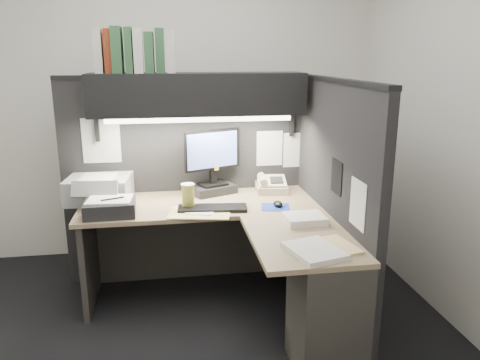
{
  "coord_description": "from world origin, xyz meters",
  "views": [
    {
      "loc": [
        -0.12,
        -2.7,
        1.77
      ],
      "look_at": [
        0.4,
        0.51,
        0.9
      ],
      "focal_mm": 35.0,
      "sensor_mm": 36.0,
      "label": 1
    }
  ],
  "objects_px": {
    "desk": "(257,269)",
    "monitor": "(213,169)",
    "keyboard": "(213,208)",
    "printer": "(99,189)",
    "overhead_shelf": "(198,94)",
    "telephone": "(271,186)",
    "notebook_stack": "(110,207)",
    "coffee_cup": "(188,197)"
  },
  "relations": [
    {
      "from": "overhead_shelf",
      "to": "printer",
      "type": "height_order",
      "value": "overhead_shelf"
    },
    {
      "from": "coffee_cup",
      "to": "overhead_shelf",
      "type": "bearing_deg",
      "value": 70.96
    },
    {
      "from": "keyboard",
      "to": "printer",
      "type": "xyz_separation_m",
      "value": [
        -0.8,
        0.36,
        0.08
      ]
    },
    {
      "from": "telephone",
      "to": "coffee_cup",
      "type": "height_order",
      "value": "coffee_cup"
    },
    {
      "from": "overhead_shelf",
      "to": "telephone",
      "type": "relative_size",
      "value": 6.23
    },
    {
      "from": "desk",
      "to": "notebook_stack",
      "type": "xyz_separation_m",
      "value": [
        -0.93,
        0.39,
        0.34
      ]
    },
    {
      "from": "monitor",
      "to": "telephone",
      "type": "xyz_separation_m",
      "value": [
        0.46,
        -0.03,
        -0.15
      ]
    },
    {
      "from": "monitor",
      "to": "overhead_shelf",
      "type": "bearing_deg",
      "value": 172.93
    },
    {
      "from": "telephone",
      "to": "printer",
      "type": "distance_m",
      "value": 1.31
    },
    {
      "from": "notebook_stack",
      "to": "telephone",
      "type": "bearing_deg",
      "value": 16.9
    },
    {
      "from": "monitor",
      "to": "printer",
      "type": "bearing_deg",
      "value": 160.02
    },
    {
      "from": "notebook_stack",
      "to": "desk",
      "type": "bearing_deg",
      "value": -22.82
    },
    {
      "from": "desk",
      "to": "notebook_stack",
      "type": "bearing_deg",
      "value": 157.18
    },
    {
      "from": "telephone",
      "to": "notebook_stack",
      "type": "xyz_separation_m",
      "value": [
        -1.2,
        -0.36,
        0.0
      ]
    },
    {
      "from": "monitor",
      "to": "desk",
      "type": "bearing_deg",
      "value": -98.66
    },
    {
      "from": "keyboard",
      "to": "telephone",
      "type": "relative_size",
      "value": 1.92
    },
    {
      "from": "desk",
      "to": "telephone",
      "type": "relative_size",
      "value": 6.83
    },
    {
      "from": "overhead_shelf",
      "to": "monitor",
      "type": "relative_size",
      "value": 3.1
    },
    {
      "from": "overhead_shelf",
      "to": "monitor",
      "type": "height_order",
      "value": "overhead_shelf"
    },
    {
      "from": "printer",
      "to": "notebook_stack",
      "type": "distance_m",
      "value": 0.37
    },
    {
      "from": "desk",
      "to": "notebook_stack",
      "type": "height_order",
      "value": "notebook_stack"
    },
    {
      "from": "coffee_cup",
      "to": "printer",
      "type": "distance_m",
      "value": 0.7
    },
    {
      "from": "printer",
      "to": "overhead_shelf",
      "type": "bearing_deg",
      "value": 6.68
    },
    {
      "from": "desk",
      "to": "keyboard",
      "type": "height_order",
      "value": "keyboard"
    },
    {
      "from": "keyboard",
      "to": "notebook_stack",
      "type": "height_order",
      "value": "notebook_stack"
    },
    {
      "from": "coffee_cup",
      "to": "notebook_stack",
      "type": "bearing_deg",
      "value": -174.63
    },
    {
      "from": "notebook_stack",
      "to": "monitor",
      "type": "bearing_deg",
      "value": 27.82
    },
    {
      "from": "desk",
      "to": "monitor",
      "type": "distance_m",
      "value": 0.94
    },
    {
      "from": "monitor",
      "to": "telephone",
      "type": "bearing_deg",
      "value": -25.97
    },
    {
      "from": "telephone",
      "to": "monitor",
      "type": "bearing_deg",
      "value": -177.19
    },
    {
      "from": "telephone",
      "to": "printer",
      "type": "relative_size",
      "value": 0.56
    },
    {
      "from": "desk",
      "to": "keyboard",
      "type": "bearing_deg",
      "value": 122.47
    },
    {
      "from": "overhead_shelf",
      "to": "telephone",
      "type": "distance_m",
      "value": 0.91
    },
    {
      "from": "overhead_shelf",
      "to": "monitor",
      "type": "xyz_separation_m",
      "value": [
        0.1,
        0.03,
        -0.57
      ]
    },
    {
      "from": "overhead_shelf",
      "to": "keyboard",
      "type": "xyz_separation_m",
      "value": [
        0.06,
        -0.37,
        -0.76
      ]
    },
    {
      "from": "overhead_shelf",
      "to": "coffee_cup",
      "type": "xyz_separation_m",
      "value": [
        -0.11,
        -0.31,
        -0.69
      ]
    },
    {
      "from": "keyboard",
      "to": "printer",
      "type": "relative_size",
      "value": 1.07
    },
    {
      "from": "desk",
      "to": "overhead_shelf",
      "type": "height_order",
      "value": "overhead_shelf"
    },
    {
      "from": "overhead_shelf",
      "to": "monitor",
      "type": "bearing_deg",
      "value": 15.77
    },
    {
      "from": "monitor",
      "to": "notebook_stack",
      "type": "bearing_deg",
      "value": -175.01
    },
    {
      "from": "keyboard",
      "to": "monitor",
      "type": "bearing_deg",
      "value": 89.28
    },
    {
      "from": "desk",
      "to": "monitor",
      "type": "xyz_separation_m",
      "value": [
        -0.2,
        0.78,
        0.49
      ]
    }
  ]
}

